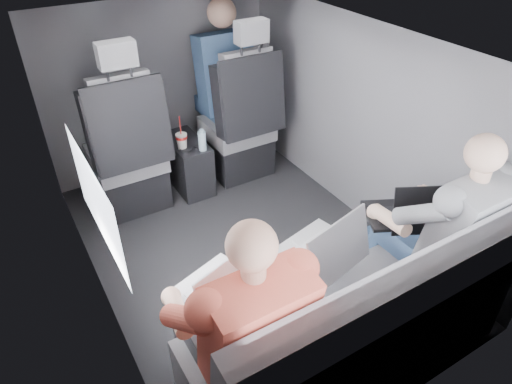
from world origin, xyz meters
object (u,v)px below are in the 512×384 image
soda_cup (182,141)px  passenger_rear_left (239,326)px  water_bottle (202,141)px  passenger_rear_right (438,230)px  laptop_black (411,213)px  laptop_silver (323,249)px  passenger_front_right (224,74)px  front_seat_right (240,129)px  rear_bench (358,332)px  front_seat_left (128,159)px  laptop_white (219,285)px  center_console (188,164)px

soda_cup → passenger_rear_left: bearing=-106.1°
water_bottle → passenger_rear_right: (0.49, -1.66, 0.14)m
water_bottle → laptop_black: bearing=-73.3°
laptop_silver → passenger_front_right: 1.97m
front_seat_right → rear_bench: (-0.45, -1.90, -0.09)m
front_seat_right → soda_cup: 0.52m
laptop_black → passenger_rear_left: size_ratio=0.39×
soda_cup → passenger_rear_right: size_ratio=0.22×
front_seat_right → passenger_front_right: (0.01, 0.26, 0.36)m
passenger_rear_left → passenger_front_right: bearing=63.5°
soda_cup → front_seat_left: bearing=172.1°
front_seat_left → front_seat_right: bearing=0.0°
laptop_black → passenger_rear_left: bearing=-172.2°
front_seat_left → rear_bench: (0.45, -1.90, -0.09)m
soda_cup → laptop_black: size_ratio=0.55×
rear_bench → laptop_white: size_ratio=4.27×
laptop_white → passenger_rear_right: (1.09, -0.21, -0.02)m
laptop_silver → passenger_rear_left: bearing=-163.4°
water_bottle → laptop_silver: size_ratio=0.38×
rear_bench → laptop_white: rear_bench is taller
front_seat_left → rear_bench: size_ratio=0.79×
rear_bench → passenger_rear_right: passenger_rear_right is taller
water_bottle → passenger_rear_right: size_ratio=0.14×
passenger_rear_right → passenger_front_right: size_ratio=1.31×
soda_cup → laptop_white: bearing=-107.3°
soda_cup → laptop_silver: size_ratio=0.59×
water_bottle → passenger_front_right: bearing=45.1°
soda_cup → laptop_white: size_ratio=0.68×
water_bottle → passenger_front_right: 0.64m
front_seat_right → center_console: 0.49m
center_console → rear_bench: bearing=-90.0°
center_console → passenger_rear_left: passenger_rear_left is taller
laptop_silver → front_seat_left: bearing=103.9°
water_bottle → laptop_black: laptop_black is taller
rear_bench → soda_cup: rear_bench is taller
laptop_white → passenger_front_right: passenger_front_right is taller
laptop_silver → laptop_black: (0.55, -0.01, -0.00)m
laptop_white → passenger_rear_right: size_ratio=0.32×
laptop_white → passenger_rear_left: bearing=-96.7°
center_console → laptop_silver: bearing=-91.4°
laptop_white → soda_cup: bearing=72.7°
laptop_white → passenger_rear_right: passenger_rear_right is taller
front_seat_right → laptop_white: bearing=-121.9°
front_seat_right → laptop_silver: 1.74m
front_seat_left → front_seat_right: (0.90, 0.00, 0.00)m
front_seat_left → soda_cup: size_ratio=4.96×
front_seat_left → center_console: bearing=5.1°
front_seat_right → front_seat_left: bearing=180.0°
passenger_rear_left → laptop_white: bearing=83.3°
front_seat_right → laptop_silver: size_ratio=2.94×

